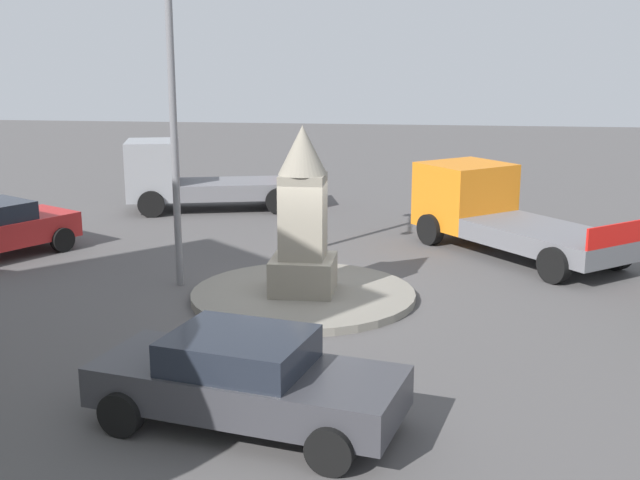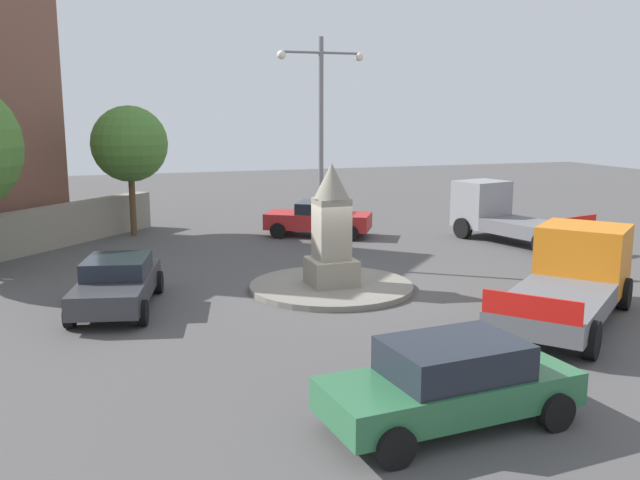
% 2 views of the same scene
% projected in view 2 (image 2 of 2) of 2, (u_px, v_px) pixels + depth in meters
% --- Properties ---
extents(ground_plane, '(80.00, 80.00, 0.00)m').
position_uv_depth(ground_plane, '(331.00, 289.00, 20.14)').
color(ground_plane, '#4F4C4C').
extents(traffic_island, '(4.78, 4.78, 0.17)m').
position_uv_depth(traffic_island, '(331.00, 287.00, 20.13)').
color(traffic_island, gray).
rests_on(traffic_island, ground).
extents(monument, '(1.33, 1.33, 3.53)m').
position_uv_depth(monument, '(331.00, 231.00, 19.82)').
color(monument, gray).
rests_on(monument, traffic_island).
extents(streetlamp, '(2.88, 0.28, 7.44)m').
position_uv_depth(streetlamp, '(321.00, 131.00, 22.24)').
color(streetlamp, slate).
rests_on(streetlamp, ground).
extents(car_red_parked_right, '(4.59, 3.68, 1.43)m').
position_uv_depth(car_red_parked_right, '(319.00, 219.00, 28.56)').
color(car_red_parked_right, '#B22323').
rests_on(car_red_parked_right, ground).
extents(car_green_approaching, '(4.43, 2.23, 1.46)m').
position_uv_depth(car_green_approaching, '(450.00, 382.00, 11.33)').
color(car_green_approaching, '#2D6B42').
rests_on(car_green_approaching, ground).
extents(car_dark_grey_waiting, '(2.70, 4.64, 1.36)m').
position_uv_depth(car_dark_grey_waiting, '(117.00, 282.00, 18.07)').
color(car_dark_grey_waiting, '#38383D').
rests_on(car_dark_grey_waiting, ground).
extents(truck_grey_far_side, '(3.36, 5.88, 2.30)m').
position_uv_depth(truck_grey_far_side, '(503.00, 215.00, 27.50)').
color(truck_grey_far_side, gray).
rests_on(truck_grey_far_side, ground).
extents(truck_orange_near_island, '(6.05, 5.50, 2.16)m').
position_uv_depth(truck_orange_near_island, '(572.00, 277.00, 17.41)').
color(truck_orange_near_island, orange).
rests_on(truck_orange_near_island, ground).
extents(stone_boundary_wall, '(9.62, 10.04, 1.57)m').
position_uv_depth(stone_boundary_wall, '(26.00, 232.00, 25.03)').
color(stone_boundary_wall, gray).
rests_on(stone_boundary_wall, ground).
extents(tree_mid_cluster, '(3.12, 3.12, 5.36)m').
position_uv_depth(tree_mid_cluster, '(130.00, 144.00, 28.24)').
color(tree_mid_cluster, brown).
rests_on(tree_mid_cluster, ground).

